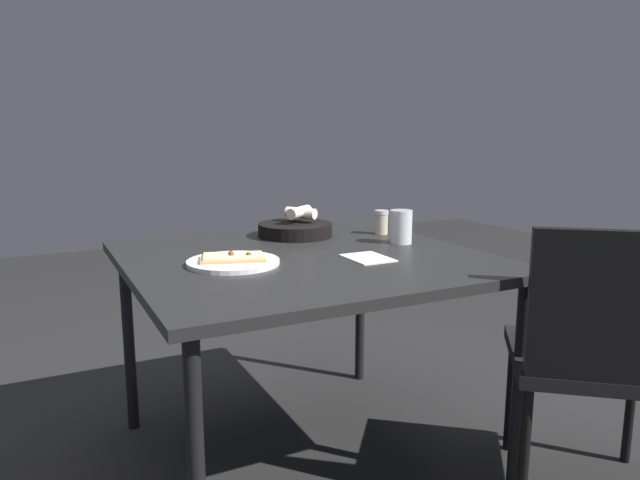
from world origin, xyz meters
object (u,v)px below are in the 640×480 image
Objects in this scene: pizza_plate at (233,261)px; chair_near at (596,347)px; pepper_shaker at (381,224)px; dining_table at (304,271)px; beer_glass at (401,229)px; bread_basket at (296,228)px.

chair_near is at bearing -123.58° from pizza_plate.
chair_near is at bearing -166.12° from pepper_shaker.
dining_table is 9.33× the size of beer_glass.
beer_glass is 0.14× the size of chair_near.
beer_glass reaches higher than pepper_shaker.
beer_glass is 0.19m from pepper_shaker.
bread_basket is 2.36× the size of beer_glass.
chair_near is at bearing -133.92° from dining_table.
dining_table is 3.98× the size of pizza_plate.
dining_table is at bearing 160.00° from bread_basket.
beer_glass is at bearing -85.37° from pizza_plate.
pepper_shaker is at bearing -109.45° from bread_basket.
bread_basket is at bearing -20.00° from dining_table.
chair_near reaches higher than dining_table.
pizza_plate is (-0.03, 0.24, 0.06)m from dining_table.
beer_glass is at bearing 168.46° from pepper_shaker.
pizza_plate is 0.99× the size of bread_basket.
pepper_shaker is 0.11× the size of chair_near.
chair_near reaches higher than pepper_shaker.
beer_glass is at bearing -137.52° from bread_basket.
pepper_shaker is (0.19, -0.04, -0.01)m from beer_glass.
pizza_plate is 0.50m from bread_basket.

